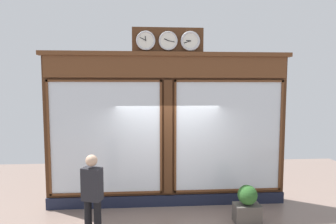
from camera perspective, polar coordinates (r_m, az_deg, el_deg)
shop_facade at (r=6.99m, az=-0.07°, el=-3.44°), size 6.01×0.42×4.35m
pedestrian at (r=5.71m, az=-15.05°, el=-15.78°), size 0.41×0.32×1.69m
planter_box at (r=6.74m, az=15.67°, el=-19.14°), size 0.56×0.36×0.41m
planter_shrub at (r=6.58m, az=15.76°, el=-15.82°), size 0.42×0.42×0.42m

